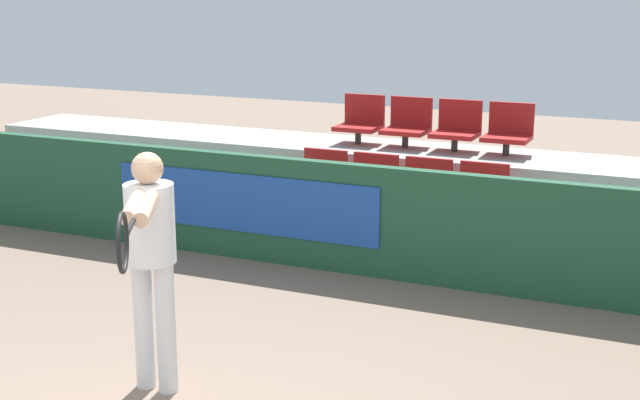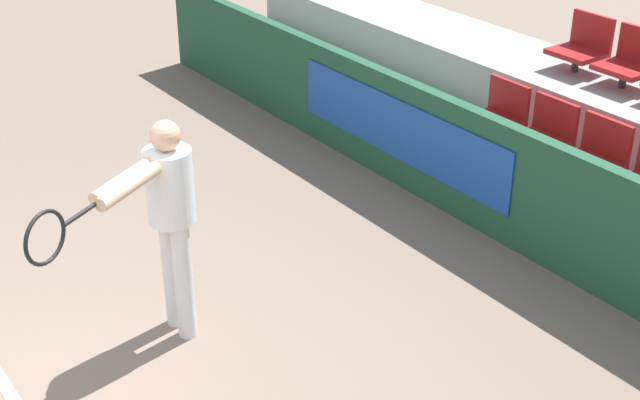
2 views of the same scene
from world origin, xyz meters
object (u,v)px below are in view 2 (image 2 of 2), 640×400
Objects in this scene: stadium_chair_0 at (499,113)px; stadium_chair_4 at (582,45)px; tennis_player at (166,210)px; stadium_chair_5 at (631,61)px; stadium_chair_1 at (545,133)px; stadium_chair_2 at (596,154)px.

stadium_chair_4 is (0.00, 1.09, 0.44)m from stadium_chair_0.
stadium_chair_4 is 4.73m from tennis_player.
stadium_chair_5 is at bearing 63.02° from stadium_chair_0.
stadium_chair_1 is at bearing -63.02° from stadium_chair_4.
tennis_player is (-0.14, -3.62, 0.32)m from stadium_chair_1.
stadium_chair_2 is at bearing 50.71° from tennis_player.
stadium_chair_4 is 0.33× the size of tennis_player.
stadium_chair_1 is at bearing 59.39° from tennis_player.
stadium_chair_0 is 0.33× the size of tennis_player.
stadium_chair_1 is 1.00× the size of stadium_chair_4.
stadium_chair_5 is (-0.56, 1.09, 0.44)m from stadium_chair_2.
stadium_chair_1 is at bearing -90.00° from stadium_chair_5.
stadium_chair_5 is (0.56, 0.00, 0.00)m from stadium_chair_4.
stadium_chair_0 is 1.11m from stadium_chair_2.
stadium_chair_1 is at bearing 180.00° from stadium_chair_2.
tennis_player is at bearing -91.65° from stadium_chair_5.
stadium_chair_1 is 3.63m from tennis_player.
stadium_chair_2 is at bearing 0.00° from stadium_chair_1.
tennis_player reaches higher than stadium_chair_0.
stadium_chair_0 is 1.00× the size of stadium_chair_2.
stadium_chair_0 is 1.18m from stadium_chair_4.
stadium_chair_4 is at bearing 90.00° from stadium_chair_0.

